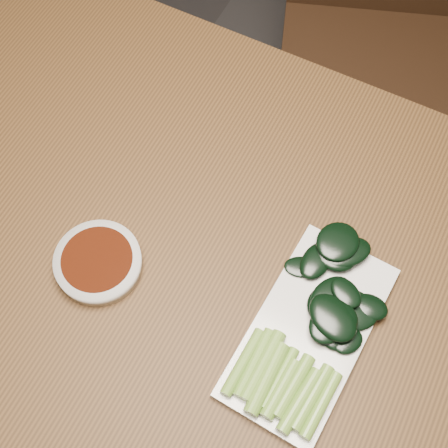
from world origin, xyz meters
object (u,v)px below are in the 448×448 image
at_px(chair_far, 384,36).
at_px(gai_lan, 316,325).
at_px(sauce_bowl, 98,263).
at_px(table, 216,280).
at_px(serving_plate, 309,331).

height_order(chair_far, gai_lan, chair_far).
height_order(sauce_bowl, gai_lan, gai_lan).
xyz_separation_m(table, gai_lan, (0.17, -0.03, 0.10)).
xyz_separation_m(table, serving_plate, (0.16, -0.03, 0.08)).
bearing_deg(table, chair_far, 87.65).
bearing_deg(serving_plate, table, 167.86).
relative_size(table, sauce_bowl, 11.40).
distance_m(chair_far, gai_lan, 0.85).
bearing_deg(sauce_bowl, gai_lan, 9.88).
height_order(table, chair_far, chair_far).
height_order(serving_plate, gai_lan, gai_lan).
bearing_deg(serving_plate, chair_far, 99.22).
xyz_separation_m(serving_plate, gai_lan, (0.01, 0.01, 0.02)).
bearing_deg(chair_far, gai_lan, -100.88).
height_order(table, gai_lan, gai_lan).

